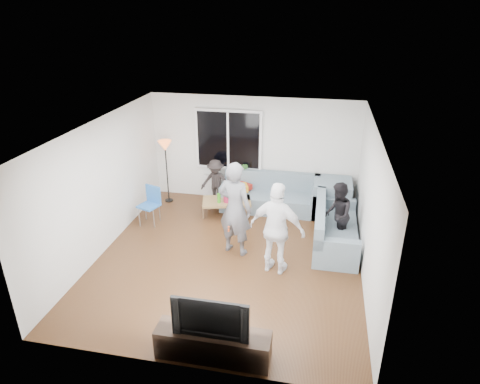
% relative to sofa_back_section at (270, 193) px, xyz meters
% --- Properties ---
extents(floor, '(5.00, 5.50, 0.04)m').
position_rel_sofa_back_section_xyz_m(floor, '(-0.49, -2.27, -0.45)').
color(floor, '#56351C').
rests_on(floor, ground).
extents(ceiling, '(5.00, 5.50, 0.04)m').
position_rel_sofa_back_section_xyz_m(ceiling, '(-0.49, -2.27, 2.20)').
color(ceiling, white).
rests_on(ceiling, ground).
extents(wall_back, '(5.00, 0.04, 2.60)m').
position_rel_sofa_back_section_xyz_m(wall_back, '(-0.49, 0.50, 0.88)').
color(wall_back, silver).
rests_on(wall_back, ground).
extents(wall_front, '(5.00, 0.04, 2.60)m').
position_rel_sofa_back_section_xyz_m(wall_front, '(-0.49, -5.04, 0.88)').
color(wall_front, silver).
rests_on(wall_front, ground).
extents(wall_left, '(0.04, 5.50, 2.60)m').
position_rel_sofa_back_section_xyz_m(wall_left, '(-3.01, -2.27, 0.88)').
color(wall_left, silver).
rests_on(wall_left, ground).
extents(wall_right, '(0.04, 5.50, 2.60)m').
position_rel_sofa_back_section_xyz_m(wall_right, '(2.03, -2.27, 0.88)').
color(wall_right, silver).
rests_on(wall_right, ground).
extents(window_frame, '(1.62, 0.06, 1.47)m').
position_rel_sofa_back_section_xyz_m(window_frame, '(-1.09, 0.42, 1.12)').
color(window_frame, white).
rests_on(window_frame, wall_back).
extents(window_glass, '(1.50, 0.02, 1.35)m').
position_rel_sofa_back_section_xyz_m(window_glass, '(-1.09, 0.38, 1.12)').
color(window_glass, black).
rests_on(window_glass, window_frame).
extents(window_mullion, '(0.05, 0.03, 1.35)m').
position_rel_sofa_back_section_xyz_m(window_mullion, '(-1.09, 0.37, 1.12)').
color(window_mullion, white).
rests_on(window_mullion, window_frame).
extents(radiator, '(1.30, 0.12, 0.62)m').
position_rel_sofa_back_section_xyz_m(radiator, '(-1.09, 0.38, -0.11)').
color(radiator, silver).
rests_on(radiator, floor).
extents(potted_plant, '(0.25, 0.22, 0.39)m').
position_rel_sofa_back_section_xyz_m(potted_plant, '(-0.70, 0.35, 0.39)').
color(potted_plant, '#2D5E25').
rests_on(potted_plant, radiator).
extents(vase, '(0.20, 0.20, 0.18)m').
position_rel_sofa_back_section_xyz_m(vase, '(-1.39, 0.35, 0.28)').
color(vase, white).
rests_on(vase, radiator).
extents(sofa_back_section, '(2.30, 0.85, 0.85)m').
position_rel_sofa_back_section_xyz_m(sofa_back_section, '(0.00, 0.00, 0.00)').
color(sofa_back_section, slate).
rests_on(sofa_back_section, floor).
extents(sofa_right_section, '(2.00, 0.85, 0.85)m').
position_rel_sofa_back_section_xyz_m(sofa_right_section, '(1.53, -1.35, 0.00)').
color(sofa_right_section, slate).
rests_on(sofa_right_section, floor).
extents(sofa_corner, '(0.85, 0.85, 0.85)m').
position_rel_sofa_back_section_xyz_m(sofa_corner, '(1.44, 0.00, 0.00)').
color(sofa_corner, slate).
rests_on(sofa_corner, floor).
extents(cushion_yellow, '(0.47, 0.43, 0.14)m').
position_rel_sofa_back_section_xyz_m(cushion_yellow, '(-0.74, -0.02, 0.09)').
color(cushion_yellow, gold).
rests_on(cushion_yellow, sofa_back_section).
extents(cushion_red, '(0.46, 0.44, 0.13)m').
position_rel_sofa_back_section_xyz_m(cushion_red, '(-0.67, 0.06, 0.09)').
color(cushion_red, maroon).
rests_on(cushion_red, sofa_back_section).
extents(coffee_table, '(1.21, 0.85, 0.40)m').
position_rel_sofa_back_section_xyz_m(coffee_table, '(-0.93, -0.54, -0.22)').
color(coffee_table, olive).
rests_on(coffee_table, floor).
extents(pitcher, '(0.17, 0.17, 0.17)m').
position_rel_sofa_back_section_xyz_m(pitcher, '(-0.90, -0.62, 0.06)').
color(pitcher, maroon).
rests_on(pitcher, coffee_table).
extents(side_chair, '(0.51, 0.51, 0.86)m').
position_rel_sofa_back_section_xyz_m(side_chair, '(-2.54, -1.25, 0.01)').
color(side_chair, '#2965B4').
rests_on(side_chair, floor).
extents(floor_lamp, '(0.32, 0.32, 1.56)m').
position_rel_sofa_back_section_xyz_m(floor_lamp, '(-2.54, -0.03, 0.36)').
color(floor_lamp, orange).
rests_on(floor_lamp, floor).
extents(player_left, '(0.80, 0.64, 1.90)m').
position_rel_sofa_back_section_xyz_m(player_left, '(-0.42, -2.02, 0.52)').
color(player_left, '#55555A').
rests_on(player_left, floor).
extents(player_right, '(1.10, 0.67, 1.75)m').
position_rel_sofa_back_section_xyz_m(player_right, '(0.45, -2.52, 0.45)').
color(player_right, white).
rests_on(player_right, floor).
extents(spectator_right, '(0.53, 0.67, 1.36)m').
position_rel_sofa_back_section_xyz_m(spectator_right, '(1.53, -1.36, 0.25)').
color(spectator_right, black).
rests_on(spectator_right, floor).
extents(spectator_back, '(0.77, 0.48, 1.15)m').
position_rel_sofa_back_section_xyz_m(spectator_back, '(-1.33, 0.03, 0.15)').
color(spectator_back, black).
rests_on(spectator_back, floor).
extents(tv_console, '(1.60, 0.40, 0.44)m').
position_rel_sofa_back_section_xyz_m(tv_console, '(-0.15, -4.77, -0.20)').
color(tv_console, '#2E2117').
rests_on(tv_console, floor).
extents(television, '(1.05, 0.14, 0.61)m').
position_rel_sofa_back_section_xyz_m(television, '(-0.15, -4.77, 0.32)').
color(television, black).
rests_on(television, tv_console).
extents(bottle_d, '(0.07, 0.07, 0.28)m').
position_rel_sofa_back_section_xyz_m(bottle_d, '(-0.71, -0.61, 0.11)').
color(bottle_d, orange).
rests_on(bottle_d, coffee_table).
extents(bottle_b, '(0.08, 0.08, 0.22)m').
position_rel_sofa_back_section_xyz_m(bottle_b, '(-1.07, -0.70, 0.09)').
color(bottle_b, '#328B19').
rests_on(bottle_b, coffee_table).
extents(bottle_c, '(0.07, 0.07, 0.19)m').
position_rel_sofa_back_section_xyz_m(bottle_c, '(-0.86, -0.37, 0.07)').
color(bottle_c, black).
rests_on(bottle_c, coffee_table).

